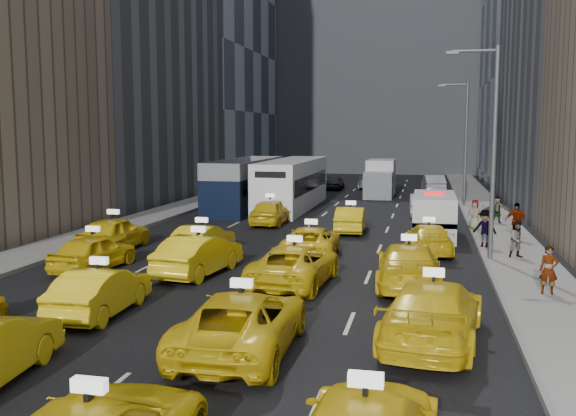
% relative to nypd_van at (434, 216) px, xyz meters
% --- Properties ---
extents(ground, '(160.00, 160.00, 0.00)m').
position_rel_nypd_van_xyz_m(ground, '(-7.02, -18.13, -1.08)').
color(ground, black).
rests_on(ground, ground).
extents(sidewalk_west, '(3.00, 90.00, 0.15)m').
position_rel_nypd_van_xyz_m(sidewalk_west, '(-17.52, 6.87, -1.01)').
color(sidewalk_west, gray).
rests_on(sidewalk_west, ground).
extents(sidewalk_east, '(3.00, 90.00, 0.15)m').
position_rel_nypd_van_xyz_m(sidewalk_east, '(3.48, 6.87, -1.01)').
color(sidewalk_east, gray).
rests_on(sidewalk_east, ground).
extents(curb_west, '(0.15, 90.00, 0.18)m').
position_rel_nypd_van_xyz_m(curb_west, '(-16.07, 6.87, -0.99)').
color(curb_west, slate).
rests_on(curb_west, ground).
extents(curb_east, '(0.15, 90.00, 0.18)m').
position_rel_nypd_van_xyz_m(curb_east, '(2.03, 6.87, -0.99)').
color(curb_east, slate).
rests_on(curb_east, ground).
extents(building_backdrop, '(30.00, 12.00, 40.00)m').
position_rel_nypd_van_xyz_m(building_backdrop, '(-7.02, 53.87, 18.92)').
color(building_backdrop, slate).
rests_on(building_backdrop, ground).
extents(streetlight_near, '(2.15, 0.22, 9.00)m').
position_rel_nypd_van_xyz_m(streetlight_near, '(2.16, -6.13, 3.84)').
color(streetlight_near, '#595B60').
rests_on(streetlight_near, ground).
extents(streetlight_far, '(2.15, 0.22, 9.00)m').
position_rel_nypd_van_xyz_m(streetlight_far, '(2.16, 13.87, 3.84)').
color(streetlight_far, '#595B60').
rests_on(streetlight_far, ground).
extents(taxi_5, '(1.68, 4.43, 1.44)m').
position_rel_nypd_van_xyz_m(taxi_5, '(-9.99, -16.83, -0.36)').
color(taxi_5, yellow).
rests_on(taxi_5, ground).
extents(taxi_6, '(2.71, 5.65, 1.55)m').
position_rel_nypd_van_xyz_m(taxi_6, '(-4.88, -19.10, -0.30)').
color(taxi_6, yellow).
rests_on(taxi_6, ground).
extents(taxi_7, '(3.01, 6.01, 1.68)m').
position_rel_nypd_van_xyz_m(taxi_7, '(-0.20, -17.41, -0.24)').
color(taxi_7, yellow).
rests_on(taxi_7, ground).
extents(taxi_8, '(2.11, 4.40, 1.45)m').
position_rel_nypd_van_xyz_m(taxi_8, '(-13.32, -11.20, -0.36)').
color(taxi_8, yellow).
rests_on(taxi_8, ground).
extents(taxi_9, '(2.28, 4.92, 1.56)m').
position_rel_nypd_van_xyz_m(taxi_9, '(-8.95, -11.07, -0.30)').
color(taxi_9, yellow).
rests_on(taxi_9, ground).
extents(taxi_10, '(2.81, 5.45, 1.47)m').
position_rel_nypd_van_xyz_m(taxi_10, '(-5.00, -11.90, -0.35)').
color(taxi_10, yellow).
rests_on(taxi_10, ground).
extents(taxi_11, '(2.38, 5.49, 1.57)m').
position_rel_nypd_van_xyz_m(taxi_11, '(-0.99, -11.39, -0.29)').
color(taxi_11, yellow).
rests_on(taxi_11, ground).
extents(taxi_12, '(1.88, 4.67, 1.59)m').
position_rel_nypd_van_xyz_m(taxi_12, '(-14.56, -7.11, -0.29)').
color(taxi_12, yellow).
rests_on(taxi_12, ground).
extents(taxi_13, '(1.92, 4.32, 1.38)m').
position_rel_nypd_van_xyz_m(taxi_13, '(-10.16, -7.38, -0.39)').
color(taxi_13, yellow).
rests_on(taxi_13, ground).
extents(taxi_14, '(2.51, 5.00, 1.36)m').
position_rel_nypd_van_xyz_m(taxi_14, '(-5.32, -6.76, -0.40)').
color(taxi_14, yellow).
rests_on(taxi_14, ground).
extents(taxi_15, '(2.37, 4.77, 1.33)m').
position_rel_nypd_van_xyz_m(taxi_15, '(-0.28, -4.76, -0.42)').
color(taxi_15, yellow).
rests_on(taxi_15, ground).
extents(taxi_16, '(1.89, 4.50, 1.52)m').
position_rel_nypd_van_xyz_m(taxi_16, '(-9.41, 2.36, -0.32)').
color(taxi_16, yellow).
rests_on(taxi_16, ground).
extents(taxi_17, '(1.66, 4.32, 1.40)m').
position_rel_nypd_van_xyz_m(taxi_17, '(-4.43, 0.53, -0.38)').
color(taxi_17, yellow).
rests_on(taxi_17, ground).
extents(nypd_van, '(2.91, 5.81, 2.39)m').
position_rel_nypd_van_xyz_m(nypd_van, '(0.00, 0.00, 0.00)').
color(nypd_van, silver).
rests_on(nypd_van, ground).
extents(double_decker, '(4.27, 12.20, 3.47)m').
position_rel_nypd_van_xyz_m(double_decker, '(-12.91, 9.31, 0.64)').
color(double_decker, black).
rests_on(double_decker, ground).
extents(city_bus, '(3.84, 13.60, 3.47)m').
position_rel_nypd_van_xyz_m(city_bus, '(-9.76, 10.55, 0.64)').
color(city_bus, white).
rests_on(city_bus, ground).
extents(box_truck, '(2.79, 6.84, 3.06)m').
position_rel_nypd_van_xyz_m(box_truck, '(-4.25, 20.51, 0.42)').
color(box_truck, silver).
rests_on(box_truck, ground).
extents(misc_car_0, '(1.71, 4.47, 1.45)m').
position_rel_nypd_van_xyz_m(misc_car_0, '(-0.67, 8.30, -0.35)').
color(misc_car_0, '#B2B5BA').
rests_on(misc_car_0, ground).
extents(misc_car_1, '(3.43, 6.09, 1.61)m').
position_rel_nypd_van_xyz_m(misc_car_1, '(-14.20, 22.09, -0.28)').
color(misc_car_1, black).
rests_on(misc_car_1, ground).
extents(misc_car_2, '(2.27, 4.95, 1.40)m').
position_rel_nypd_van_xyz_m(misc_car_2, '(-5.80, 27.14, -0.38)').
color(misc_car_2, gray).
rests_on(misc_car_2, ground).
extents(misc_car_3, '(1.67, 4.01, 1.36)m').
position_rel_nypd_van_xyz_m(misc_car_3, '(-8.88, 25.63, -0.40)').
color(misc_car_3, black).
rests_on(misc_car_3, ground).
extents(misc_car_4, '(2.23, 5.03, 1.60)m').
position_rel_nypd_van_xyz_m(misc_car_4, '(0.20, 24.51, -0.28)').
color(misc_car_4, '#9B9CA2').
rests_on(misc_car_4, ground).
extents(pedestrian_0, '(0.64, 0.46, 1.62)m').
position_rel_nypd_van_xyz_m(pedestrian_0, '(3.58, -11.99, -0.12)').
color(pedestrian_0, gray).
rests_on(pedestrian_0, sidewalk_east).
extents(pedestrian_1, '(0.84, 0.59, 1.58)m').
position_rel_nypd_van_xyz_m(pedestrian_1, '(3.46, -5.69, -0.14)').
color(pedestrian_1, gray).
rests_on(pedestrian_1, sidewalk_east).
extents(pedestrian_2, '(1.22, 0.80, 1.75)m').
position_rel_nypd_van_xyz_m(pedestrian_2, '(2.27, -3.41, -0.05)').
color(pedestrian_2, gray).
rests_on(pedestrian_2, sidewalk_east).
extents(pedestrian_3, '(1.19, 0.86, 1.86)m').
position_rel_nypd_van_xyz_m(pedestrian_3, '(3.95, -1.09, -0.00)').
color(pedestrian_3, gray).
rests_on(pedestrian_3, sidewalk_east).
extents(pedestrian_4, '(0.88, 0.61, 1.64)m').
position_rel_nypd_van_xyz_m(pedestrian_4, '(2.20, 2.07, -0.11)').
color(pedestrian_4, gray).
rests_on(pedestrian_4, sidewalk_east).
extents(pedestrian_5, '(1.46, 0.50, 1.55)m').
position_rel_nypd_van_xyz_m(pedestrian_5, '(3.65, 4.86, -0.16)').
color(pedestrian_5, gray).
rests_on(pedestrian_5, sidewalk_east).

